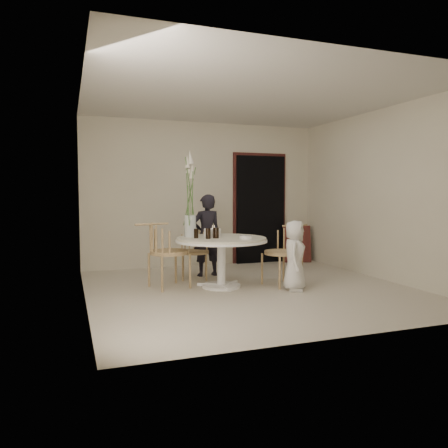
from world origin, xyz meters
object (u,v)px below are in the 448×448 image
object	(u,v)px
birthday_cake	(212,233)
boy	(295,256)
chair_far	(194,246)
chair_right	(289,246)
flower_vase	(190,204)
girl	(207,235)
chair_left	(161,246)
table	(221,245)

from	to	relation	value
birthday_cake	boy	bearing A→B (deg)	-33.71
chair_far	chair_right	distance (m)	1.55
birthday_cake	flower_vase	bearing A→B (deg)	159.29
chair_far	girl	size ratio (longest dim) A/B	0.59
boy	chair_left	bearing A→B (deg)	100.33
girl	boy	size ratio (longest dim) A/B	1.37
girl	birthday_cake	distance (m)	0.83
chair_left	flower_vase	distance (m)	0.75
chair_far	birthday_cake	bearing A→B (deg)	-69.22
boy	girl	bearing A→B (deg)	63.17
chair_left	girl	xyz separation A→B (m)	(0.92, 0.72, 0.06)
table	chair_far	distance (m)	0.88
flower_vase	girl	bearing A→B (deg)	55.70
chair_far	boy	bearing A→B (deg)	-37.22
chair_right	flower_vase	distance (m)	1.60
birthday_cake	chair_left	bearing A→B (deg)	173.64
chair_far	birthday_cake	xyz separation A→B (m)	(0.07, -0.73, 0.27)
chair_right	boy	distance (m)	0.43
chair_left	birthday_cake	size ratio (longest dim) A/B	3.80
chair_right	table	bearing A→B (deg)	-110.09
girl	flower_vase	world-z (taller)	flower_vase
chair_left	chair_far	bearing A→B (deg)	-60.54
table	chair_left	world-z (taller)	chair_left
chair_left	boy	size ratio (longest dim) A/B	0.97
chair_right	chair_far	bearing A→B (deg)	-142.26
chair_right	birthday_cake	world-z (taller)	chair_right
birthday_cake	table	bearing A→B (deg)	-51.99
table	birthday_cake	world-z (taller)	birthday_cake
flower_vase	chair_far	bearing A→B (deg)	68.94
chair_right	flower_vase	xyz separation A→B (m)	(-1.42, 0.38, 0.63)
chair_left	boy	bearing A→B (deg)	-127.15
chair_far	boy	xyz separation A→B (m)	(1.07, -1.40, -0.02)
chair_far	chair_left	size ratio (longest dim) A/B	0.84
girl	boy	xyz separation A→B (m)	(0.84, -1.47, -0.18)
table	flower_vase	xyz separation A→B (m)	(-0.40, 0.24, 0.60)
table	birthday_cake	bearing A→B (deg)	128.01
chair_right	boy	size ratio (longest dim) A/B	0.92
chair_far	girl	distance (m)	0.29
table	chair_far	xyz separation A→B (m)	(-0.16, 0.85, -0.10)
flower_vase	chair_right	bearing A→B (deg)	-14.99
girl	chair_right	bearing A→B (deg)	127.60
table	chair_left	size ratio (longest dim) A/B	1.39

